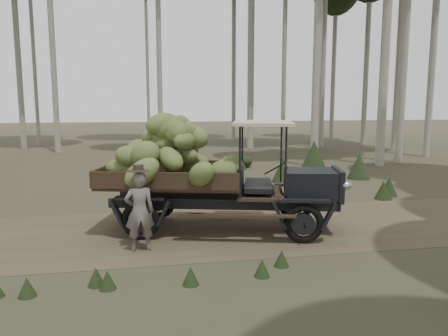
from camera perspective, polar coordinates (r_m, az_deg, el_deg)
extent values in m
plane|color=#473D2B|center=(9.79, -10.99, -8.49)|extent=(120.00, 120.00, 0.00)
cube|color=brown|center=(9.79, -11.00, -8.47)|extent=(70.00, 4.00, 0.01)
cube|color=black|center=(9.76, 11.18, -2.00)|extent=(1.31, 1.27, 0.60)
cube|color=black|center=(9.85, 14.62, -2.02)|extent=(0.38, 1.08, 0.67)
cube|color=black|center=(9.67, 2.24, -1.29)|extent=(0.47, 1.49, 0.60)
cube|color=#38281C|center=(9.85, -6.61, -1.80)|extent=(3.43, 2.66, 0.09)
cube|color=#38281C|center=(10.77, -5.67, 0.14)|extent=(2.95, 0.83, 0.35)
cube|color=#38281C|center=(8.88, -7.80, -1.67)|extent=(2.95, 0.83, 0.35)
cube|color=#38281C|center=(10.21, -15.03, -0.57)|extent=(0.56, 1.90, 0.35)
cube|color=beige|center=(9.54, 5.10, 5.88)|extent=(1.67, 2.10, 0.06)
cube|color=black|center=(10.19, 0.17, -3.76)|extent=(4.85, 1.37, 0.19)
cube|color=black|center=(9.39, -0.18, -4.82)|extent=(4.85, 1.37, 0.19)
torus|color=black|center=(10.71, 9.36, -4.69)|extent=(0.83, 0.35, 0.82)
torus|color=black|center=(9.04, 10.35, -7.18)|extent=(0.83, 0.35, 0.82)
torus|color=black|center=(10.93, -8.51, -4.42)|extent=(0.83, 0.35, 0.82)
torus|color=black|center=(9.29, -10.85, -6.76)|extent=(0.83, 0.35, 0.82)
sphere|color=beige|center=(10.33, 14.62, -1.24)|extent=(0.19, 0.19, 0.19)
sphere|color=beige|center=(9.39, 15.69, -2.24)|extent=(0.19, 0.19, 0.19)
ellipsoid|color=olive|center=(9.69, -11.24, -0.28)|extent=(0.94, 0.85, 0.58)
ellipsoid|color=olive|center=(10.17, -10.08, 2.11)|extent=(1.00, 0.90, 0.75)
ellipsoid|color=olive|center=(10.01, -6.11, 3.77)|extent=(1.01, 0.60, 0.55)
ellipsoid|color=olive|center=(9.66, -7.28, 5.04)|extent=(1.00, 0.86, 0.68)
ellipsoid|color=olive|center=(9.58, 0.94, -0.04)|extent=(0.74, 0.92, 0.73)
ellipsoid|color=olive|center=(9.69, -5.57, 1.63)|extent=(0.92, 0.94, 0.50)
ellipsoid|color=olive|center=(9.82, -7.54, 3.90)|extent=(0.98, 0.98, 0.69)
ellipsoid|color=olive|center=(9.56, -5.63, 4.97)|extent=(0.85, 0.58, 0.61)
ellipsoid|color=olive|center=(10.49, -6.52, 0.58)|extent=(0.52, 0.92, 0.44)
ellipsoid|color=olive|center=(9.22, -7.04, 1.18)|extent=(0.81, 0.97, 0.69)
ellipsoid|color=olive|center=(9.42, -5.07, 3.56)|extent=(0.77, 0.96, 0.44)
ellipsoid|color=olive|center=(9.78, -5.91, 5.29)|extent=(1.00, 0.89, 0.66)
ellipsoid|color=olive|center=(10.30, -4.45, 0.24)|extent=(1.16, 0.90, 0.76)
ellipsoid|color=olive|center=(9.53, -12.01, 1.34)|extent=(0.86, 0.55, 0.68)
ellipsoid|color=olive|center=(9.63, -3.69, 4.02)|extent=(0.81, 0.87, 0.58)
ellipsoid|color=olive|center=(9.63, -8.10, 5.72)|extent=(0.97, 0.81, 0.61)
ellipsoid|color=olive|center=(10.05, 0.78, 0.11)|extent=(0.98, 1.05, 0.77)
ellipsoid|color=olive|center=(9.25, -10.23, 1.77)|extent=(0.99, 0.92, 0.77)
ellipsoid|color=olive|center=(9.97, -8.44, 4.18)|extent=(0.99, 0.74, 0.62)
ellipsoid|color=olive|center=(9.57, -6.51, 5.02)|extent=(0.61, 0.94, 0.68)
ellipsoid|color=olive|center=(9.08, 0.07, -0.52)|extent=(0.90, 0.68, 0.64)
ellipsoid|color=olive|center=(10.00, -5.57, 2.41)|extent=(0.92, 0.63, 0.47)
ellipsoid|color=olive|center=(10.01, -5.44, 3.86)|extent=(0.68, 1.01, 0.77)
ellipsoid|color=olive|center=(9.54, -6.24, 5.00)|extent=(0.64, 1.01, 0.78)
ellipsoid|color=olive|center=(9.70, -12.91, -0.10)|extent=(0.96, 0.72, 0.46)
ellipsoid|color=olive|center=(10.14, -11.11, 2.19)|extent=(0.88, 0.93, 0.64)
ellipsoid|color=olive|center=(9.68, -6.83, 3.40)|extent=(0.98, 0.66, 0.55)
ellipsoid|color=olive|center=(9.73, -5.68, 5.43)|extent=(0.63, 1.03, 0.70)
ellipsoid|color=olive|center=(8.90, -10.62, -0.59)|extent=(1.06, 0.83, 0.82)
ellipsoid|color=olive|center=(8.68, -2.99, -0.82)|extent=(0.73, 0.99, 0.76)
imported|color=#615D59|center=(8.53, -10.98, -5.61)|extent=(0.60, 0.43, 1.55)
cylinder|color=#332C24|center=(8.38, -11.13, -0.33)|extent=(0.46, 0.46, 0.02)
cylinder|color=#332C24|center=(8.37, -11.14, 0.02)|extent=(0.23, 0.23, 0.12)
cylinder|color=#B2AD9E|center=(30.67, -25.70, 18.96)|extent=(0.35, 0.35, 17.71)
cylinder|color=#B2AD9E|center=(34.01, 1.30, 18.60)|extent=(0.31, 0.31, 17.66)
cylinder|color=#B2AD9E|center=(32.79, 18.31, 17.15)|extent=(0.36, 0.36, 16.06)
cylinder|color=#B2AD9E|center=(35.87, 14.26, 16.30)|extent=(0.34, 0.34, 15.79)
cone|color=#233319|center=(15.58, -13.80, -1.50)|extent=(0.37, 0.37, 0.41)
cone|color=#233319|center=(13.81, 20.11, -2.68)|extent=(0.52, 0.52, 0.58)
ellipsoid|color=#233319|center=(17.35, -5.66, 0.87)|extent=(1.35, 1.35, 1.08)
cone|color=#233319|center=(18.58, 11.66, 1.53)|extent=(1.17, 1.17, 1.30)
cone|color=#233319|center=(18.83, 2.06, 0.88)|extent=(0.63, 0.63, 0.70)
cone|color=#233319|center=(18.08, -12.20, 0.60)|extent=(0.76, 0.76, 0.84)
ellipsoid|color=#233319|center=(19.47, 2.76, 0.87)|extent=(0.65, 0.65, 0.52)
ellipsoid|color=#233319|center=(20.59, -5.49, 1.03)|extent=(0.46, 0.46, 0.36)
cone|color=#233319|center=(15.33, -12.24, -0.84)|extent=(0.73, 0.73, 0.81)
cone|color=#233319|center=(15.89, 7.57, -0.38)|extent=(0.74, 0.74, 0.82)
cone|color=#233319|center=(14.37, 20.75, -2.24)|extent=(0.54, 0.54, 0.60)
cone|color=#233319|center=(17.25, 17.24, 0.24)|extent=(0.87, 0.87, 0.96)
cone|color=#233319|center=(7.84, 7.54, -11.59)|extent=(0.27, 0.27, 0.30)
cone|color=#233319|center=(7.29, -16.38, -13.44)|extent=(0.27, 0.27, 0.30)
cone|color=#233319|center=(13.13, 13.62, -3.56)|extent=(0.27, 0.27, 0.30)
cone|color=#233319|center=(13.41, 12.15, -3.26)|extent=(0.27, 0.27, 0.30)
cone|color=#233319|center=(7.25, -24.35, -13.97)|extent=(0.27, 0.27, 0.30)
cone|color=#233319|center=(12.51, -5.57, -3.96)|extent=(0.27, 0.27, 0.30)
cone|color=#233319|center=(7.12, -14.98, -13.91)|extent=(0.27, 0.27, 0.30)
cone|color=#233319|center=(7.06, -4.37, -13.86)|extent=(0.27, 0.27, 0.30)
cone|color=#233319|center=(12.06, 1.41, -4.38)|extent=(0.27, 0.27, 0.30)
cone|color=#233319|center=(7.37, 5.00, -12.87)|extent=(0.27, 0.27, 0.30)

